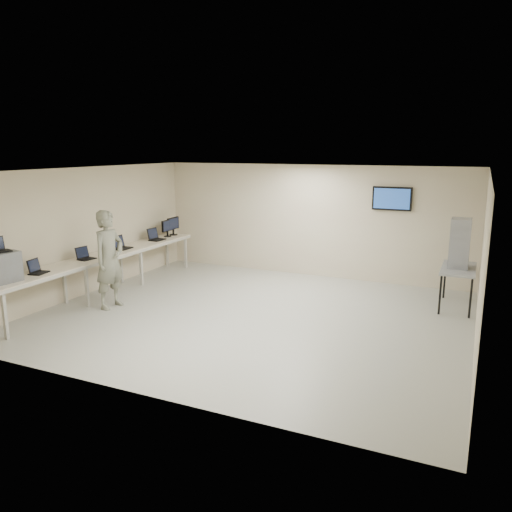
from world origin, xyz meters
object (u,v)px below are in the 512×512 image
at_px(workbench, 105,258).
at_px(side_table, 458,271).
at_px(equipment_box, 2,267).
at_px(soldier, 109,260).

distance_m(workbench, side_table, 7.51).
distance_m(equipment_box, soldier, 2.00).
xyz_separation_m(workbench, soldier, (0.75, -0.70, 0.17)).
distance_m(soldier, side_table, 7.06).
height_order(workbench, soldier, soldier).
height_order(workbench, equipment_box, equipment_box).
height_order(soldier, side_table, soldier).
bearing_deg(side_table, soldier, -155.84).
distance_m(workbench, soldier, 1.04).
distance_m(equipment_box, side_table, 8.66).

